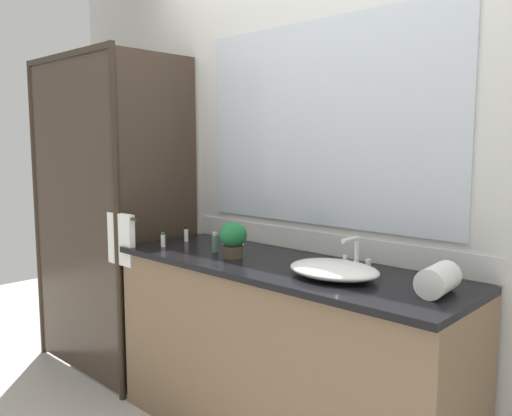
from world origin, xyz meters
TOP-DOWN VIEW (x-y plane):
  - wall_back_with_mirror at (0.00, 0.34)m, footprint 4.40×0.06m
  - vanity_cabinet at (0.00, 0.01)m, footprint 1.80×0.58m
  - shower_enclosure at (-1.28, -0.19)m, footprint 1.20×0.59m
  - sink_basin at (0.33, -0.03)m, footprint 0.40×0.31m
  - faucet at (0.33, 0.13)m, footprint 0.17×0.13m
  - potted_plant at (-0.25, -0.06)m, footprint 0.14×0.14m
  - soap_dish at (-0.49, 0.17)m, footprint 0.10×0.07m
  - amenity_bottle_conditioner at (-0.73, -0.13)m, footprint 0.02×0.02m
  - amenity_bottle_lotion at (-0.76, 0.06)m, footprint 0.02×0.02m
  - amenity_bottle_body_wash at (-0.42, -0.03)m, footprint 0.03×0.03m
  - rolled_towel_near_edge at (0.76, 0.02)m, footprint 0.13×0.21m

SIDE VIEW (x-z plane):
  - vanity_cabinet at x=0.00m, z-range 0.00..0.90m
  - soap_dish at x=-0.49m, z-range 0.90..0.93m
  - sink_basin at x=0.33m, z-range 0.90..0.97m
  - amenity_bottle_conditioner at x=-0.73m, z-range 0.90..0.98m
  - amenity_bottle_lotion at x=-0.76m, z-range 0.90..0.98m
  - amenity_bottle_body_wash at x=-0.42m, z-range 0.90..1.00m
  - faucet at x=0.33m, z-range 0.87..1.03m
  - rolled_towel_near_edge at x=0.76m, z-range 0.90..1.01m
  - potted_plant at x=-0.25m, z-range 0.91..1.09m
  - shower_enclosure at x=-1.28m, z-range 0.02..2.02m
  - wall_back_with_mirror at x=0.00m, z-range 0.01..2.61m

